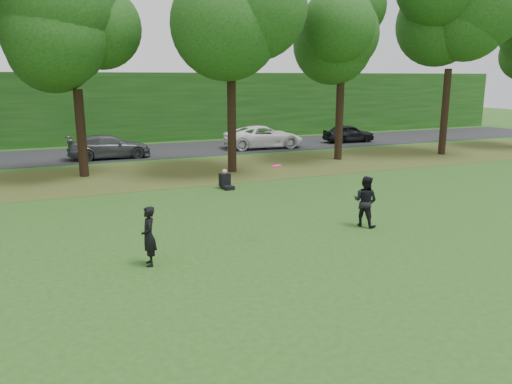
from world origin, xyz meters
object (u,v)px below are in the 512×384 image
at_px(player_left, 149,236).
at_px(seated_person, 226,181).
at_px(frisbee, 276,166).
at_px(player_right, 365,201).

height_order(player_left, seated_person, player_left).
height_order(player_left, frisbee, frisbee).
xyz_separation_m(player_right, frisbee, (-3.32, -0.37, 1.43)).
xyz_separation_m(player_left, seated_person, (4.79, 7.71, -0.46)).
bearing_deg(player_left, seated_person, 153.78).
relative_size(player_left, player_right, 0.94).
distance_m(player_right, frisbee, 3.63).
bearing_deg(frisbee, seated_person, 81.57).
relative_size(player_right, frisbee, 5.56).
distance_m(frisbee, seated_person, 7.67).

